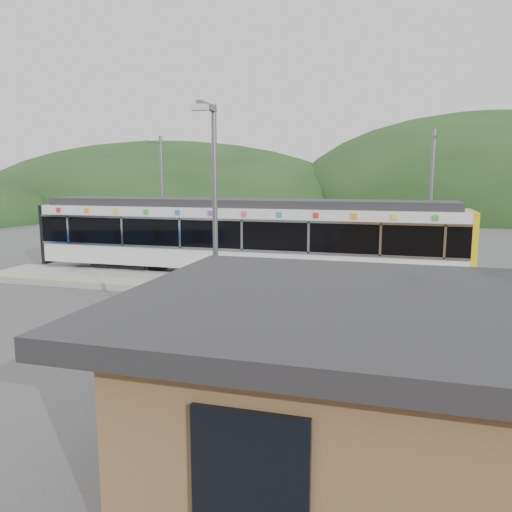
# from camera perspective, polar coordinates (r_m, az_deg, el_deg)

# --- Properties ---
(ground) EXTENTS (120.00, 120.00, 0.00)m
(ground) POSITION_cam_1_polar(r_m,az_deg,el_deg) (18.07, -2.48, -6.35)
(ground) COLOR #4C4C4F
(ground) RESTS_ON ground
(hills) EXTENTS (146.00, 149.00, 26.00)m
(hills) POSITION_cam_1_polar(r_m,az_deg,el_deg) (22.36, 17.26, -3.76)
(hills) COLOR #1E3D19
(hills) RESTS_ON ground
(platform) EXTENTS (26.00, 3.20, 0.30)m
(platform) POSITION_cam_1_polar(r_m,az_deg,el_deg) (21.10, 0.33, -3.68)
(platform) COLOR #9E9E99
(platform) RESTS_ON ground
(yellow_line) EXTENTS (26.00, 0.10, 0.01)m
(yellow_line) POSITION_cam_1_polar(r_m,az_deg,el_deg) (19.85, -0.67, -4.03)
(yellow_line) COLOR yellow
(yellow_line) RESTS_ON platform
(train) EXTENTS (20.44, 3.01, 3.74)m
(train) POSITION_cam_1_polar(r_m,az_deg,el_deg) (23.78, -1.66, 2.44)
(train) COLOR black
(train) RESTS_ON ground
(catenary_mast_west) EXTENTS (0.18, 1.80, 7.00)m
(catenary_mast_west) POSITION_cam_1_polar(r_m,az_deg,el_deg) (28.06, -10.71, 6.53)
(catenary_mast_west) COLOR slate
(catenary_mast_west) RESTS_ON ground
(catenary_mast_east) EXTENTS (0.18, 1.80, 7.00)m
(catenary_mast_east) POSITION_cam_1_polar(r_m,az_deg,el_deg) (25.17, 19.33, 5.92)
(catenary_mast_east) COLOR slate
(catenary_mast_east) RESTS_ON ground
(station_shelter) EXTENTS (9.20, 6.20, 3.00)m
(station_shelter) POSITION_cam_1_polar(r_m,az_deg,el_deg) (8.21, 18.64, -14.60)
(station_shelter) COLOR olive
(station_shelter) RESTS_ON ground
(lamp_post) EXTENTS (0.36, 1.12, 6.40)m
(lamp_post) POSITION_cam_1_polar(r_m,az_deg,el_deg) (11.61, -4.92, 4.20)
(lamp_post) COLOR slate
(lamp_post) RESTS_ON ground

